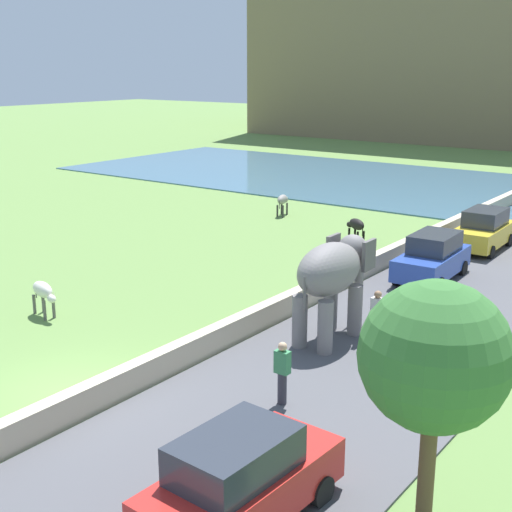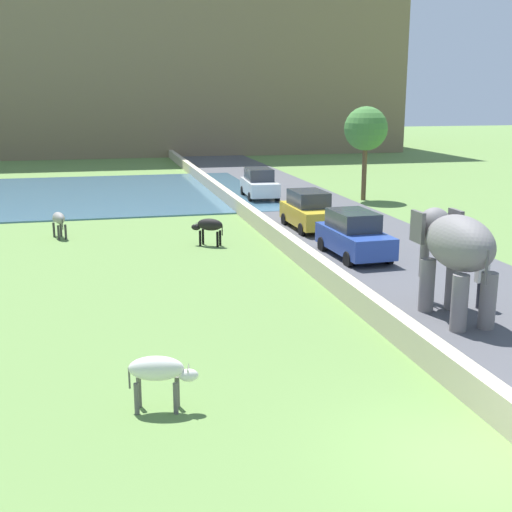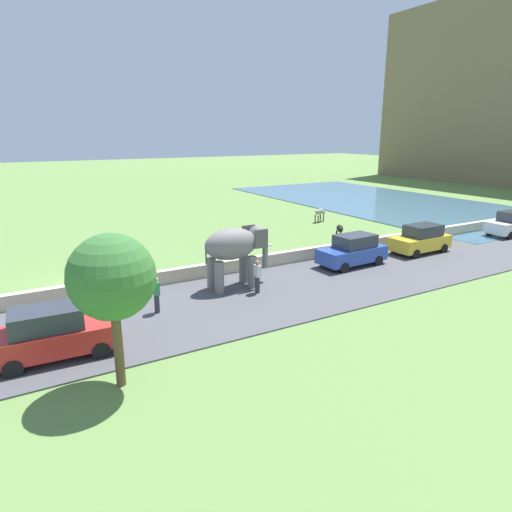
% 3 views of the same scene
% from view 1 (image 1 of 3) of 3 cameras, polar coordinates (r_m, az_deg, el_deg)
% --- Properties ---
extents(ground_plane, '(220.00, 220.00, 0.00)m').
position_cam_1_polar(ground_plane, '(18.42, -14.80, -10.67)').
color(ground_plane, '#608442').
extents(barrier_wall, '(0.40, 110.00, 0.74)m').
position_cam_1_polar(barrier_wall, '(31.49, 12.91, 1.03)').
color(barrier_wall, beige).
rests_on(barrier_wall, ground).
extents(lake, '(36.00, 18.00, 0.08)m').
position_cam_1_polar(lake, '(52.23, 4.61, 6.55)').
color(lake, '#426B84').
rests_on(lake, ground).
extents(elephant, '(1.44, 3.47, 2.99)m').
position_cam_1_polar(elephant, '(20.49, 6.24, -1.46)').
color(elephant, slate).
rests_on(elephant, ground).
extents(person_beside_elephant, '(0.36, 0.22, 1.63)m').
position_cam_1_polar(person_beside_elephant, '(20.72, 9.77, -4.79)').
color(person_beside_elephant, '#33333D').
rests_on(person_beside_elephant, ground).
extents(person_trailing, '(0.36, 0.22, 1.63)m').
position_cam_1_polar(person_trailing, '(16.86, 2.14, -9.37)').
color(person_trailing, '#33333D').
rests_on(person_trailing, ground).
extents(car_red, '(1.94, 4.08, 1.80)m').
position_cam_1_polar(car_red, '(12.89, -1.25, -17.63)').
color(car_red, red).
rests_on(car_red, ground).
extents(car_yellow, '(1.87, 4.04, 1.80)m').
position_cam_1_polar(car_yellow, '(32.35, 17.94, 2.01)').
color(car_yellow, gold).
rests_on(car_yellow, ground).
extents(car_blue, '(1.93, 4.07, 1.80)m').
position_cam_1_polar(car_blue, '(27.23, 14.09, -0.11)').
color(car_blue, '#2D4CA8').
rests_on(car_blue, ground).
extents(cow_black, '(1.36, 1.01, 1.15)m').
position_cam_1_polar(cow_black, '(32.29, 8.10, 2.47)').
color(cow_black, black).
rests_on(cow_black, ground).
extents(cow_grey, '(0.75, 1.42, 1.15)m').
position_cam_1_polar(cow_grey, '(37.95, 2.17, 4.52)').
color(cow_grey, gray).
rests_on(cow_grey, ground).
extents(cow_white, '(1.42, 0.67, 1.15)m').
position_cam_1_polar(cow_white, '(23.66, -16.83, -2.78)').
color(cow_white, silver).
rests_on(cow_white, ground).
extents(tree_near, '(2.48, 2.48, 4.65)m').
position_cam_1_polar(tree_near, '(11.68, 14.27, -7.98)').
color(tree_near, brown).
rests_on(tree_near, ground).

